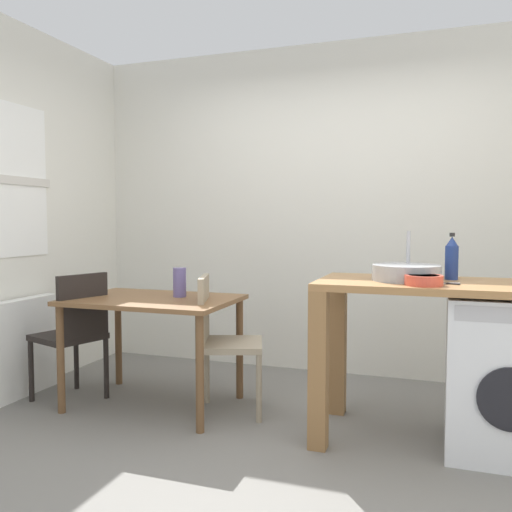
{
  "coord_description": "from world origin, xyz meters",
  "views": [
    {
      "loc": [
        0.81,
        -2.64,
        1.26
      ],
      "look_at": [
        -0.26,
        0.45,
        1.04
      ],
      "focal_mm": 37.41,
      "sensor_mm": 36.0,
      "label": 1
    }
  ],
  "objects": [
    {
      "name": "ground_plane",
      "position": [
        0.0,
        0.0,
        0.0
      ],
      "size": [
        5.46,
        5.46,
        0.0
      ],
      "primitive_type": "plane",
      "color": "slate"
    },
    {
      "name": "wall_back",
      "position": [
        0.0,
        1.75,
        1.35
      ],
      "size": [
        4.6,
        0.1,
        2.7
      ],
      "primitive_type": "cube",
      "color": "silver",
      "rests_on": "ground_plane"
    },
    {
      "name": "radiator",
      "position": [
        -2.02,
        0.3,
        0.35
      ],
      "size": [
        0.1,
        0.8,
        0.7
      ],
      "primitive_type": "cube",
      "color": "white",
      "rests_on": "ground_plane"
    },
    {
      "name": "dining_table",
      "position": [
        -1.02,
        0.51,
        0.64
      ],
      "size": [
        1.1,
        0.76,
        0.74
      ],
      "color": "brown",
      "rests_on": "ground_plane"
    },
    {
      "name": "chair_person_seat",
      "position": [
        -1.57,
        0.39,
        0.51
      ],
      "size": [
        0.5,
        0.5,
        0.9
      ],
      "rotation": [
        0.0,
        0.0,
        1.25
      ],
      "color": "black",
      "rests_on": "ground_plane"
    },
    {
      "name": "chair_opposite",
      "position": [
        -0.54,
        0.54,
        0.51
      ],
      "size": [
        0.51,
        0.51,
        0.9
      ],
      "rotation": [
        0.0,
        0.0,
        -1.24
      ],
      "color": "gray",
      "rests_on": "ground_plane"
    },
    {
      "name": "kitchen_counter",
      "position": [
        0.68,
        0.48,
        0.76
      ],
      "size": [
        1.5,
        0.68,
        0.92
      ],
      "color": "#9E7042",
      "rests_on": "ground_plane"
    },
    {
      "name": "washing_machine",
      "position": [
        1.15,
        0.48,
        0.43
      ],
      "size": [
        0.6,
        0.61,
        0.86
      ],
      "color": "silver",
      "rests_on": "ground_plane"
    },
    {
      "name": "sink_basin",
      "position": [
        0.63,
        0.48,
        0.97
      ],
      "size": [
        0.38,
        0.38,
        0.09
      ],
      "primitive_type": "cylinder",
      "color": "#9EA0A5",
      "rests_on": "kitchen_counter"
    },
    {
      "name": "tap",
      "position": [
        0.63,
        0.66,
        1.06
      ],
      "size": [
        0.02,
        0.02,
        0.28
      ],
      "primitive_type": "cylinder",
      "color": "#B2B2B7",
      "rests_on": "kitchen_counter"
    },
    {
      "name": "bottle_tall_green",
      "position": [
        0.87,
        0.63,
        1.04
      ],
      "size": [
        0.08,
        0.08,
        0.27
      ],
      "color": "navy",
      "rests_on": "kitchen_counter"
    },
    {
      "name": "mixing_bowl",
      "position": [
        0.73,
        0.28,
        0.95
      ],
      "size": [
        0.2,
        0.2,
        0.05
      ],
      "color": "#D84C38",
      "rests_on": "kitchen_counter"
    },
    {
      "name": "vase",
      "position": [
        -0.87,
        0.61,
        0.84
      ],
      "size": [
        0.09,
        0.09,
        0.2
      ],
      "primitive_type": "cylinder",
      "color": "slate",
      "rests_on": "dining_table"
    },
    {
      "name": "scissors",
      "position": [
        0.84,
        0.38,
        0.92
      ],
      "size": [
        0.15,
        0.06,
        0.01
      ],
      "color": "#B2B2B7",
      "rests_on": "kitchen_counter"
    }
  ]
}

